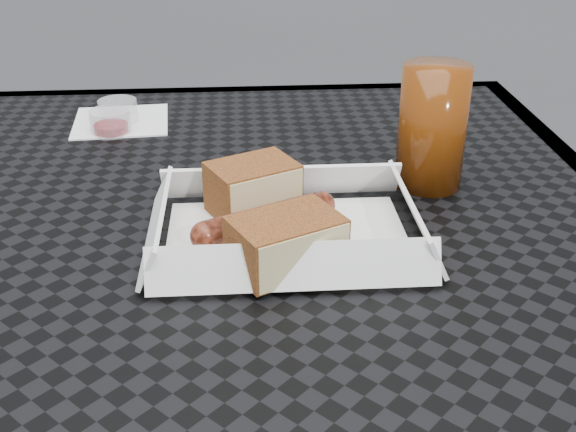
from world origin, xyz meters
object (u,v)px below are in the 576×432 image
Objects in this scene: food_tray at (287,238)px; bratwurst at (265,220)px; drink_glass at (432,127)px; patio_table at (241,269)px.

bratwurst reaches higher than food_tray.
food_tray is 1.70× the size of drink_glass.
food_tray is 0.20m from drink_glass.
patio_table is 0.12m from bratwurst.
bratwurst is 0.21m from drink_glass.
food_tray is at bearing -144.75° from drink_glass.
bratwurst reaches higher than patio_table.
drink_glass is at bearing 10.50° from patio_table.
patio_table is at bearing 120.92° from food_tray.
patio_table is 0.12m from food_tray.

